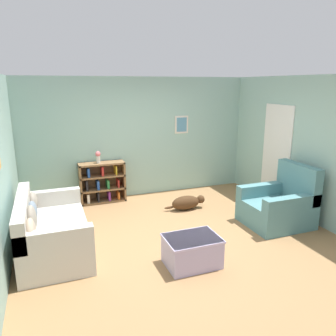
{
  "coord_description": "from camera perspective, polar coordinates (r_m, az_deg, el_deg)",
  "views": [
    {
      "loc": [
        -1.91,
        -4.67,
        2.44
      ],
      "look_at": [
        0.0,
        0.4,
        1.05
      ],
      "focal_mm": 35.0,
      "sensor_mm": 36.0,
      "label": 1
    }
  ],
  "objects": [
    {
      "name": "vase",
      "position": [
        6.91,
        -12.08,
        1.99
      ],
      "size": [
        0.11,
        0.11,
        0.25
      ],
      "color": "silver",
      "rests_on": "bookshelf"
    },
    {
      "name": "wall_right",
      "position": [
        6.57,
        22.59,
        3.22
      ],
      "size": [
        0.16,
        5.0,
        2.6
      ],
      "color": "#93BCB2",
      "rests_on": "ground_plane"
    },
    {
      "name": "bookshelf",
      "position": [
        7.08,
        -11.44,
        -2.51
      ],
      "size": [
        0.95,
        0.32,
        0.86
      ],
      "color": "olive",
      "rests_on": "ground_plane"
    },
    {
      "name": "dog",
      "position": [
        6.59,
        3.32,
        -6.02
      ],
      "size": [
        0.85,
        0.26,
        0.29
      ],
      "color": "#472D19",
      "rests_on": "ground_plane"
    },
    {
      "name": "ground_plane",
      "position": [
        5.61,
        1.47,
        -11.42
      ],
      "size": [
        14.0,
        14.0,
        0.0
      ],
      "primitive_type": "plane",
      "color": "#997047"
    },
    {
      "name": "recliner_chair",
      "position": [
        6.19,
        18.87,
        -6.14
      ],
      "size": [
        1.07,
        0.95,
        1.07
      ],
      "color": "slate",
      "rests_on": "ground_plane"
    },
    {
      "name": "couch",
      "position": [
        5.23,
        -19.94,
        -10.35
      ],
      "size": [
        0.95,
        1.8,
        0.87
      ],
      "color": "beige",
      "rests_on": "ground_plane"
    },
    {
      "name": "coffee_table",
      "position": [
        4.66,
        4.19,
        -14.08
      ],
      "size": [
        0.74,
        0.55,
        0.41
      ],
      "color": "#ADA3CC",
      "rests_on": "ground_plane"
    },
    {
      "name": "wall_back",
      "position": [
        7.27,
        -5.14,
        5.31
      ],
      "size": [
        5.6,
        0.13,
        2.6
      ],
      "color": "#93BCB2",
      "rests_on": "ground_plane"
    }
  ]
}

